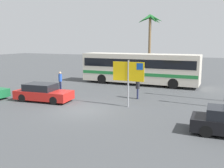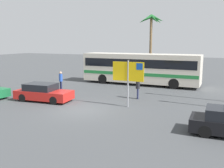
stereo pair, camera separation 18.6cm
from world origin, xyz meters
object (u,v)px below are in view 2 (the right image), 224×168
object	(u,v)px
ferry_sign	(129,73)
pedestrian_near_sign	(61,79)
bus_front_coach	(140,67)
car_red	(43,92)
pedestrian_crossing_lot	(138,86)

from	to	relation	value
ferry_sign	pedestrian_near_sign	size ratio (longest dim) A/B	1.85
bus_front_coach	pedestrian_near_sign	distance (m)	8.31
ferry_sign	pedestrian_near_sign	xyz separation A→B (m)	(-7.75, 3.05, -1.30)
car_red	pedestrian_near_sign	world-z (taller)	pedestrian_near_sign
bus_front_coach	ferry_sign	distance (m)	9.42
bus_front_coach	pedestrian_crossing_lot	xyz separation A→B (m)	(1.96, -6.55, -0.78)
pedestrian_crossing_lot	pedestrian_near_sign	distance (m)	7.55
bus_front_coach	pedestrian_crossing_lot	distance (m)	6.88
bus_front_coach	pedestrian_crossing_lot	size ratio (longest dim) A/B	7.08
ferry_sign	pedestrian_crossing_lot	bearing A→B (deg)	93.41
car_red	pedestrian_crossing_lot	xyz separation A→B (m)	(6.32, 3.54, 0.37)
bus_front_coach	car_red	xyz separation A→B (m)	(-4.36, -10.09, -1.15)
ferry_sign	pedestrian_crossing_lot	distance (m)	2.93
car_red	pedestrian_crossing_lot	size ratio (longest dim) A/B	2.60
car_red	pedestrian_near_sign	bearing A→B (deg)	101.67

